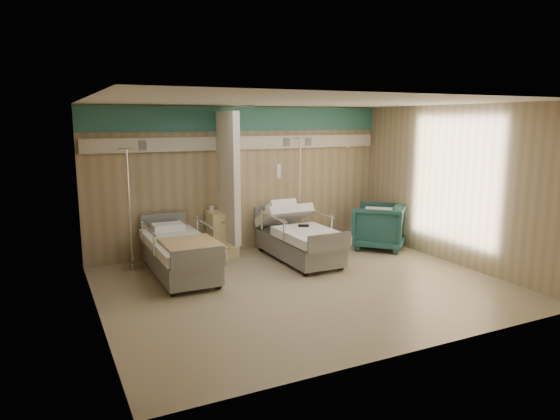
% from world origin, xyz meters
% --- Properties ---
extents(ground, '(6.00, 5.00, 0.00)m').
position_xyz_m(ground, '(0.00, 0.00, 0.00)').
color(ground, gray).
rests_on(ground, ground).
extents(room_walls, '(6.04, 5.04, 2.82)m').
position_xyz_m(room_walls, '(-0.03, 0.25, 1.86)').
color(room_walls, tan).
rests_on(room_walls, ground).
extents(bed_right, '(1.00, 2.16, 0.63)m').
position_xyz_m(bed_right, '(0.60, 1.30, 0.32)').
color(bed_right, white).
rests_on(bed_right, ground).
extents(bed_left, '(1.00, 2.16, 0.63)m').
position_xyz_m(bed_left, '(-1.60, 1.30, 0.32)').
color(bed_left, white).
rests_on(bed_left, ground).
extents(bedside_cabinet, '(0.50, 0.48, 0.85)m').
position_xyz_m(bedside_cabinet, '(-0.55, 2.20, 0.42)').
color(bedside_cabinet, '#EEDF94').
rests_on(bedside_cabinet, ground).
extents(visitor_armchair, '(1.37, 1.37, 0.89)m').
position_xyz_m(visitor_armchair, '(2.45, 1.37, 0.45)').
color(visitor_armchair, '#1C4645').
rests_on(visitor_armchair, ground).
extents(waffle_blanket, '(0.90, 0.91, 0.08)m').
position_xyz_m(waffle_blanket, '(2.43, 1.32, 0.93)').
color(waffle_blanket, white).
rests_on(waffle_blanket, visitor_armchair).
extents(iv_stand_right, '(0.39, 0.39, 2.19)m').
position_xyz_m(iv_stand_right, '(1.10, 2.21, 0.45)').
color(iv_stand_right, silver).
rests_on(iv_stand_right, ground).
extents(iv_stand_left, '(0.37, 0.37, 2.08)m').
position_xyz_m(iv_stand_left, '(-2.24, 2.04, 0.43)').
color(iv_stand_left, silver).
rests_on(iv_stand_left, ground).
extents(call_remote, '(0.21, 0.16, 0.04)m').
position_xyz_m(call_remote, '(0.67, 1.24, 0.65)').
color(call_remote, black).
rests_on(call_remote, bed_right).
extents(tan_blanket, '(0.84, 1.05, 0.04)m').
position_xyz_m(tan_blanket, '(-1.53, 0.84, 0.65)').
color(tan_blanket, tan).
rests_on(tan_blanket, bed_left).
extents(toiletry_bag, '(0.22, 0.16, 0.11)m').
position_xyz_m(toiletry_bag, '(-0.45, 2.15, 0.90)').
color(toiletry_bag, black).
rests_on(toiletry_bag, bedside_cabinet).
extents(white_cup, '(0.08, 0.08, 0.12)m').
position_xyz_m(white_cup, '(-0.74, 2.22, 0.91)').
color(white_cup, white).
rests_on(white_cup, bedside_cabinet).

